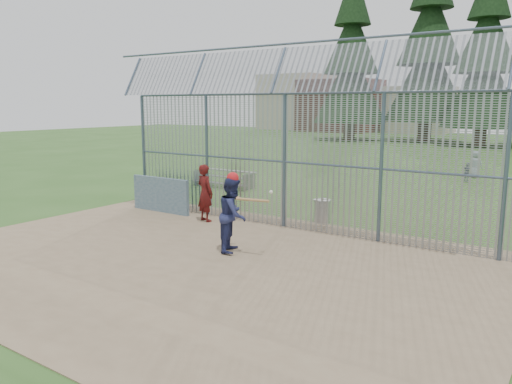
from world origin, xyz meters
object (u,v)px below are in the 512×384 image
Objects in this scene: dugout_wall at (161,195)px; bleacher at (224,178)px; onlooker at (205,193)px; trash_can at (322,211)px; batter at (233,215)px.

dugout_wall is 5.76m from bleacher.
onlooker reaches higher than bleacher.
trash_can is 7.87m from bleacher.
batter is 3.46m from onlooker.
trash_can is 0.27× the size of bleacher.
batter is (4.89, -2.35, 0.34)m from dugout_wall.
dugout_wall is 3.05× the size of trash_can.
bleacher is (-1.55, 5.54, -0.21)m from dugout_wall.
dugout_wall reaches higher than bleacher.
batter reaches higher than trash_can.
onlooker reaches higher than dugout_wall.
batter is at bearing -96.28° from trash_can.
onlooker is at bearing 28.45° from batter.
bleacher is (-3.73, 5.74, -0.52)m from onlooker.
trash_can is (5.33, 1.72, -0.24)m from dugout_wall.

